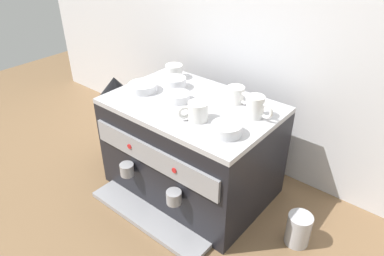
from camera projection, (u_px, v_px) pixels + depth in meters
The scene contains 13 objects.
ground_plane at pixel (192, 185), 1.60m from camera, with size 4.00×4.00×0.00m, color brown.
tiled_backsplash_wall at pixel (243, 47), 1.54m from camera, with size 2.80×0.03×1.10m, color silver.
espresso_machine at pixel (191, 148), 1.48m from camera, with size 0.66×0.56×0.41m.
ceramic_cup_0 at pixel (197, 111), 1.25m from camera, with size 0.09×0.10×0.07m.
ceramic_cup_1 at pixel (236, 95), 1.37m from camera, with size 0.10×0.07×0.06m.
ceramic_cup_2 at pixel (256, 107), 1.26m from camera, with size 0.11×0.06×0.08m.
ceramic_cup_3 at pixel (174, 71), 1.58m from camera, with size 0.10×0.09×0.06m.
ceramic_bowl_0 at pixel (143, 87), 1.47m from camera, with size 0.12×0.12×0.03m.
ceramic_bowl_1 at pixel (175, 83), 1.49m from camera, with size 0.09×0.09×0.04m.
ceramic_bowl_2 at pixel (227, 129), 1.18m from camera, with size 0.10×0.10×0.04m.
ceramic_bowl_3 at pixel (179, 97), 1.39m from camera, with size 0.09×0.09×0.03m.
coffee_grinder at pixel (118, 113), 1.77m from camera, with size 0.19×0.19×0.39m.
milk_pitcher at pixel (298, 230), 1.29m from camera, with size 0.09×0.09×0.13m, color #B7B7BC.
Camera 1 is at (0.78, -0.95, 1.05)m, focal length 33.14 mm.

